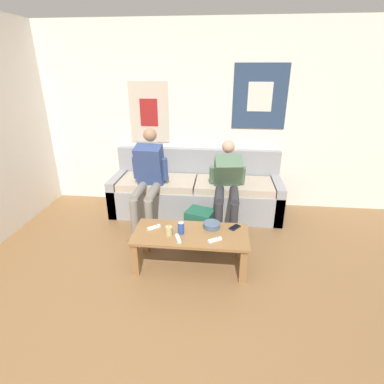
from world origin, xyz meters
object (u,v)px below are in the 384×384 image
(game_controller_near_left, at_px, (215,240))
(cell_phone, at_px, (235,227))
(backpack, at_px, (200,225))
(ceramic_bowl, at_px, (212,225))
(couch, at_px, (196,192))
(game_controller_near_right, at_px, (178,239))
(person_seated_teen, at_px, (227,183))
(coffee_table, at_px, (191,239))
(person_seated_adult, at_px, (148,176))
(pillar_candle, at_px, (169,231))
(drink_can_blue, at_px, (181,228))
(game_controller_far_center, at_px, (154,227))

(game_controller_near_left, bearing_deg, cell_phone, 54.37)
(backpack, relative_size, ceramic_bowl, 2.09)
(couch, height_order, ceramic_bowl, couch)
(game_controller_near_right, bearing_deg, backpack, 77.32)
(person_seated_teen, xyz_separation_m, game_controller_near_right, (-0.47, -1.05, -0.19))
(ceramic_bowl, bearing_deg, cell_phone, 5.83)
(coffee_table, xyz_separation_m, game_controller_near_right, (-0.11, -0.14, 0.08))
(game_controller_near_right, height_order, cell_phone, game_controller_near_right)
(person_seated_adult, height_order, pillar_candle, person_seated_adult)
(couch, distance_m, game_controller_near_right, 1.44)
(cell_phone, bearing_deg, drink_can_blue, -162.72)
(drink_can_blue, height_order, cell_phone, drink_can_blue)
(pillar_candle, distance_m, drink_can_blue, 0.13)
(person_seated_adult, relative_size, game_controller_far_center, 9.37)
(person_seated_adult, bearing_deg, drink_can_blue, -58.60)
(pillar_candle, bearing_deg, drink_can_blue, 19.88)
(person_seated_teen, height_order, drink_can_blue, person_seated_teen)
(person_seated_adult, bearing_deg, pillar_candle, -65.36)
(game_controller_near_right, bearing_deg, pillar_candle, 142.71)
(drink_can_blue, xyz_separation_m, game_controller_far_center, (-0.30, 0.07, -0.05))
(game_controller_far_center, bearing_deg, game_controller_near_left, -15.48)
(person_seated_teen, relative_size, game_controller_far_center, 8.14)
(person_seated_teen, bearing_deg, game_controller_near_right, -114.29)
(person_seated_teen, xyz_separation_m, game_controller_far_center, (-0.76, -0.86, -0.19))
(ceramic_bowl, xyz_separation_m, pillar_candle, (-0.42, -0.19, 0.01))
(person_seated_adult, bearing_deg, coffee_table, -53.85)
(person_seated_teen, bearing_deg, ceramic_bowl, -101.32)
(person_seated_teen, distance_m, backpack, 0.63)
(backpack, height_order, ceramic_bowl, ceramic_bowl)
(game_controller_near_left, bearing_deg, game_controller_far_center, 164.52)
(person_seated_adult, relative_size, backpack, 3.23)
(pillar_candle, bearing_deg, person_seated_adult, 114.64)
(ceramic_bowl, height_order, cell_phone, ceramic_bowl)
(ceramic_bowl, height_order, game_controller_near_left, ceramic_bowl)
(backpack, xyz_separation_m, cell_phone, (0.40, -0.41, 0.22))
(couch, distance_m, cell_phone, 1.25)
(backpack, distance_m, pillar_candle, 0.73)
(game_controller_near_right, bearing_deg, couch, 88.25)
(person_seated_adult, xyz_separation_m, ceramic_bowl, (0.85, -0.75, -0.24))
(couch, height_order, coffee_table, couch)
(ceramic_bowl, relative_size, pillar_candle, 1.73)
(ceramic_bowl, height_order, game_controller_near_right, ceramic_bowl)
(game_controller_near_left, height_order, game_controller_near_right, same)
(pillar_candle, xyz_separation_m, game_controller_near_right, (0.10, -0.08, -0.03))
(backpack, bearing_deg, pillar_candle, -112.85)
(drink_can_blue, xyz_separation_m, cell_phone, (0.55, 0.17, -0.06))
(backpack, distance_m, game_controller_far_center, 0.71)
(coffee_table, distance_m, person_seated_adult, 1.15)
(person_seated_adult, distance_m, game_controller_near_right, 1.18)
(couch, distance_m, person_seated_teen, 0.65)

